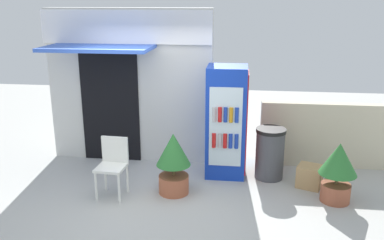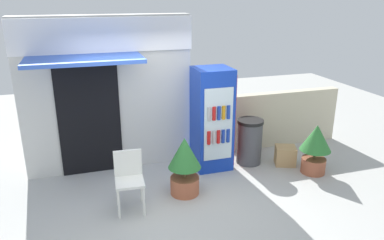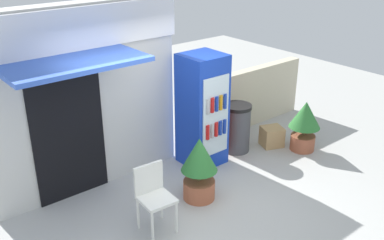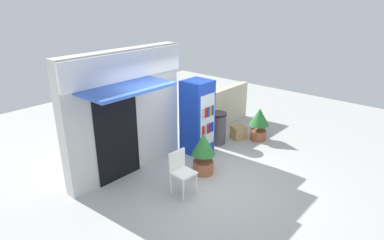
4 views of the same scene
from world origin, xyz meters
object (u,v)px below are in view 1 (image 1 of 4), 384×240
trash_bin (270,153)px  cardboard_box (310,176)px  plastic_chair (113,162)px  potted_plant_curbside (338,168)px  drink_cooler (227,122)px  potted_plant_near_shop (174,160)px

trash_bin → cardboard_box: trash_bin is taller
plastic_chair → potted_plant_curbside: potted_plant_curbside is taller
drink_cooler → potted_plant_near_shop: 1.19m
drink_cooler → potted_plant_curbside: size_ratio=2.04×
potted_plant_near_shop → drink_cooler: bearing=46.9°
drink_cooler → plastic_chair: bearing=-149.8°
drink_cooler → potted_plant_near_shop: drink_cooler is taller
potted_plant_curbside → plastic_chair: bearing=-177.1°
potted_plant_curbside → drink_cooler: bearing=154.1°
potted_plant_near_shop → potted_plant_curbside: 2.44m
cardboard_box → drink_cooler: bearing=165.4°
potted_plant_curbside → trash_bin: potted_plant_curbside is taller
plastic_chair → drink_cooler: bearing=30.2°
potted_plant_near_shop → cardboard_box: size_ratio=2.63×
cardboard_box → plastic_chair: bearing=-168.4°
drink_cooler → trash_bin: size_ratio=2.16×
drink_cooler → plastic_chair: (-1.68, -0.98, -0.40)m
drink_cooler → plastic_chair: 1.98m
potted_plant_curbside → cardboard_box: bearing=124.2°
potted_plant_near_shop → trash_bin: (1.50, 0.75, -0.11)m
plastic_chair → potted_plant_curbside: size_ratio=0.98×
drink_cooler → potted_plant_near_shop: (-0.77, -0.82, -0.39)m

